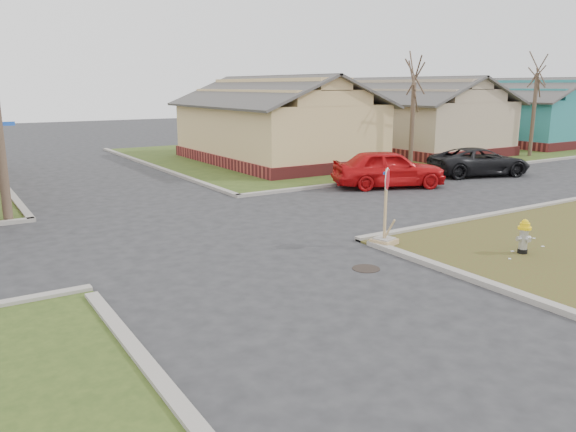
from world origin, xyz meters
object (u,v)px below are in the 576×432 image
red_sedan (389,168)px  dark_pickup (480,162)px  fire_hydrant (524,235)px  stop_sign (385,228)px

red_sedan → dark_pickup: 5.74m
fire_hydrant → dark_pickup: bearing=62.5°
fire_hydrant → dark_pickup: dark_pickup is taller
fire_hydrant → dark_pickup: 13.10m
fire_hydrant → red_sedan: size_ratio=0.19×
red_sedan → dark_pickup: (5.74, 0.08, -0.14)m
stop_sign → dark_pickup: stop_sign is taller
stop_sign → red_sedan: bearing=31.8°
stop_sign → fire_hydrant: bearing=-61.6°
stop_sign → red_sedan: stop_sign is taller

